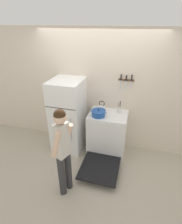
% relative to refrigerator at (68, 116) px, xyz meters
% --- Properties ---
extents(ground_plane, '(14.00, 14.00, 0.00)m').
position_rel_refrigerator_xyz_m(ground_plane, '(0.56, 0.35, -0.80)').
color(ground_plane, '#B2A893').
extents(wall_back, '(10.00, 0.06, 2.55)m').
position_rel_refrigerator_xyz_m(wall_back, '(0.56, 0.38, 0.48)').
color(wall_back, beige).
rests_on(wall_back, ground_plane).
extents(refrigerator, '(0.64, 0.73, 1.60)m').
position_rel_refrigerator_xyz_m(refrigerator, '(0.00, 0.00, 0.00)').
color(refrigerator, white).
rests_on(refrigerator, ground_plane).
extents(stove_range, '(0.78, 1.36, 0.94)m').
position_rel_refrigerator_xyz_m(stove_range, '(0.86, 0.01, -0.34)').
color(stove_range, white).
rests_on(stove_range, ground_plane).
extents(dutch_oven_pot, '(0.32, 0.28, 0.14)m').
position_rel_refrigerator_xyz_m(dutch_oven_pot, '(0.68, -0.07, 0.20)').
color(dutch_oven_pot, '#1E4C9E').
rests_on(dutch_oven_pot, stove_range).
extents(tea_kettle, '(0.19, 0.15, 0.23)m').
position_rel_refrigerator_xyz_m(tea_kettle, '(0.69, 0.17, 0.21)').
color(tea_kettle, silver).
rests_on(tea_kettle, stove_range).
extents(utensil_jar, '(0.07, 0.07, 0.27)m').
position_rel_refrigerator_xyz_m(utensil_jar, '(1.05, 0.18, 0.21)').
color(utensil_jar, silver).
rests_on(utensil_jar, stove_range).
extents(person, '(0.33, 0.38, 1.57)m').
position_rel_refrigerator_xyz_m(person, '(0.39, -1.16, 0.10)').
color(person, '#2D2D30').
rests_on(person, ground_plane).
extents(wall_knife_strip, '(0.31, 0.03, 0.34)m').
position_rel_refrigerator_xyz_m(wall_knife_strip, '(1.13, 0.34, 0.79)').
color(wall_knife_strip, brown).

